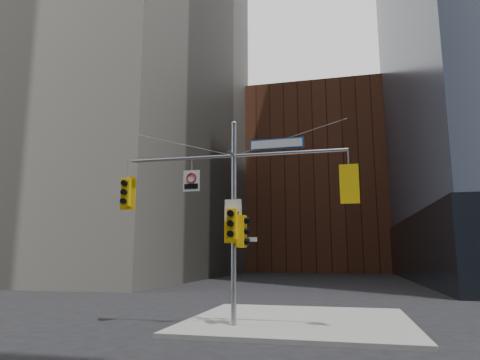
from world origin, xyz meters
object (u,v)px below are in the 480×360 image
at_px(signal_assembly, 234,199).
at_px(traffic_light_pole_front, 232,224).
at_px(street_sign_blade, 276,144).
at_px(regulatory_sign_arm, 191,180).
at_px(traffic_light_west_arm, 126,193).
at_px(traffic_light_east_arm, 349,185).
at_px(traffic_light_pole_side, 243,231).

xyz_separation_m(signal_assembly, traffic_light_pole_front, (-0.00, -0.27, -0.88)).
bearing_deg(street_sign_blade, regulatory_sign_arm, -177.59).
xyz_separation_m(signal_assembly, regulatory_sign_arm, (-1.60, -0.02, 0.76)).
height_order(traffic_light_west_arm, regulatory_sign_arm, regulatory_sign_arm).
xyz_separation_m(traffic_light_east_arm, regulatory_sign_arm, (-5.58, -0.02, 0.37)).
height_order(traffic_light_east_arm, traffic_light_pole_side, traffic_light_east_arm).
bearing_deg(traffic_light_pole_side, traffic_light_west_arm, 96.45).
height_order(signal_assembly, traffic_light_pole_front, signal_assembly).
xyz_separation_m(traffic_light_pole_front, regulatory_sign_arm, (-1.60, 0.25, 1.64)).
distance_m(traffic_light_pole_side, regulatory_sign_arm, 2.69).
relative_size(traffic_light_west_arm, street_sign_blade, 0.65).
bearing_deg(street_sign_blade, traffic_light_west_arm, -178.11).
bearing_deg(traffic_light_west_arm, traffic_light_pole_front, -7.04).
relative_size(signal_assembly, traffic_light_pole_front, 6.23).
xyz_separation_m(traffic_light_pole_side, regulatory_sign_arm, (-1.92, -0.02, 1.88)).
distance_m(traffic_light_west_arm, regulatory_sign_arm, 2.64).
xyz_separation_m(street_sign_blade, regulatory_sign_arm, (-3.14, -0.02, -1.18)).
relative_size(traffic_light_west_arm, regulatory_sign_arm, 1.63).
distance_m(signal_assembly, traffic_light_east_arm, 4.00).
bearing_deg(street_sign_blade, traffic_light_east_arm, 1.92).
distance_m(traffic_light_pole_front, regulatory_sign_arm, 2.30).
relative_size(traffic_light_pole_front, street_sign_blade, 0.66).
height_order(signal_assembly, traffic_light_west_arm, signal_assembly).
xyz_separation_m(traffic_light_west_arm, traffic_light_pole_side, (4.54, -0.01, -1.51)).
bearing_deg(traffic_light_pole_side, street_sign_blade, -83.32).
bearing_deg(signal_assembly, traffic_light_east_arm, 0.01).
height_order(traffic_light_east_arm, regulatory_sign_arm, regulatory_sign_arm).
bearing_deg(traffic_light_east_arm, signal_assembly, 0.91).
bearing_deg(regulatory_sign_arm, street_sign_blade, 0.08).
relative_size(traffic_light_east_arm, regulatory_sign_arm, 1.70).
xyz_separation_m(traffic_light_west_arm, traffic_light_east_arm, (8.19, -0.01, -0.00)).
xyz_separation_m(signal_assembly, street_sign_blade, (1.55, 0.00, 1.93)).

